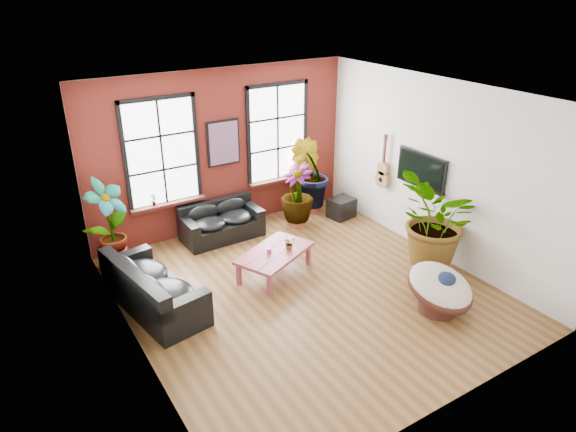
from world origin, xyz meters
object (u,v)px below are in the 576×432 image
papasan_chair (440,288)px  sofa_left (151,289)px  coffee_table (275,254)px  sofa_back (221,222)px

papasan_chair → sofa_left: bearing=127.7°
sofa_left → coffee_table: 2.34m
sofa_back → coffee_table: size_ratio=1.01×
sofa_left → coffee_table: size_ratio=1.34×
sofa_back → papasan_chair: bearing=-67.6°
sofa_left → coffee_table: (2.34, -0.11, 0.04)m
sofa_back → coffee_table: 1.96m
coffee_table → papasan_chair: size_ratio=1.18×
sofa_back → sofa_left: (-2.14, -1.83, 0.03)m
coffee_table → papasan_chair: (1.73, -2.49, 0.01)m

